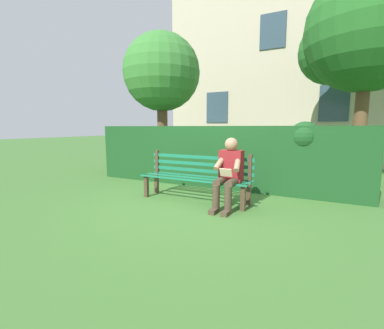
{
  "coord_description": "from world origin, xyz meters",
  "views": [
    {
      "loc": [
        -2.1,
        4.18,
        1.33
      ],
      "look_at": [
        0.0,
        0.1,
        0.68
      ],
      "focal_mm": 24.66,
      "sensor_mm": 36.0,
      "label": 1
    }
  ],
  "objects_px": {
    "park_bench": "(197,176)",
    "tree_far": "(361,35)",
    "person_seated": "(229,171)",
    "tree": "(160,75)"
  },
  "relations": [
    {
      "from": "park_bench",
      "to": "tree_far",
      "type": "xyz_separation_m",
      "value": [
        -2.65,
        -3.52,
        3.07
      ]
    },
    {
      "from": "person_seated",
      "to": "tree",
      "type": "height_order",
      "value": "tree"
    },
    {
      "from": "tree",
      "to": "park_bench",
      "type": "bearing_deg",
      "value": 135.04
    },
    {
      "from": "person_seated",
      "to": "tree_far",
      "type": "relative_size",
      "value": 0.23
    },
    {
      "from": "person_seated",
      "to": "tree",
      "type": "xyz_separation_m",
      "value": [
        3.02,
        -2.52,
        2.21
      ]
    },
    {
      "from": "park_bench",
      "to": "person_seated",
      "type": "relative_size",
      "value": 1.78
    },
    {
      "from": "park_bench",
      "to": "tree",
      "type": "height_order",
      "value": "tree"
    },
    {
      "from": "park_bench",
      "to": "tree",
      "type": "distance_m",
      "value": 4.06
    },
    {
      "from": "person_seated",
      "to": "tree_far",
      "type": "xyz_separation_m",
      "value": [
        -1.97,
        -3.7,
        2.91
      ]
    },
    {
      "from": "park_bench",
      "to": "person_seated",
      "type": "xyz_separation_m",
      "value": [
        -0.68,
        0.19,
        0.16
      ]
    }
  ]
}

